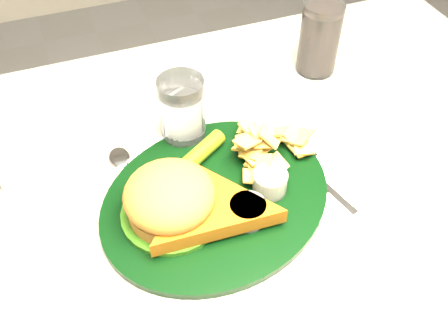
% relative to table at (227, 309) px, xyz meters
% --- Properties ---
extents(table, '(1.20, 0.80, 0.75)m').
position_rel_table_xyz_m(table, '(0.00, 0.00, 0.00)').
color(table, '#ADA89C').
rests_on(table, ground).
extents(dinner_plate, '(0.43, 0.39, 0.08)m').
position_rel_table_xyz_m(dinner_plate, '(-0.02, -0.02, 0.41)').
color(dinner_plate, black).
rests_on(dinner_plate, table).
extents(water_glass, '(0.08, 0.08, 0.11)m').
position_rel_table_xyz_m(water_glass, '(-0.03, 0.12, 0.43)').
color(water_glass, silver).
rests_on(water_glass, table).
extents(cola_glass, '(0.08, 0.08, 0.13)m').
position_rel_table_xyz_m(cola_glass, '(0.25, 0.21, 0.44)').
color(cola_glass, black).
rests_on(cola_glass, table).
extents(fork_napkin, '(0.15, 0.18, 0.01)m').
position_rel_table_xyz_m(fork_napkin, '(0.13, -0.05, 0.38)').
color(fork_napkin, white).
rests_on(fork_napkin, table).
extents(spoon, '(0.05, 0.15, 0.01)m').
position_rel_table_xyz_m(spoon, '(-0.12, 0.04, 0.38)').
color(spoon, silver).
rests_on(spoon, table).
extents(ramekin, '(0.06, 0.06, 0.03)m').
position_rel_table_xyz_m(ramekin, '(-0.29, 0.12, 0.39)').
color(ramekin, white).
rests_on(ramekin, table).
extents(wrapped_straw, '(0.18, 0.13, 0.01)m').
position_rel_table_xyz_m(wrapped_straw, '(-0.09, 0.11, 0.38)').
color(wrapped_straw, white).
rests_on(wrapped_straw, table).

